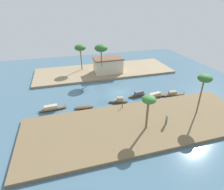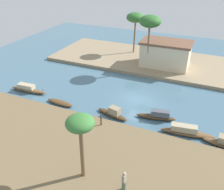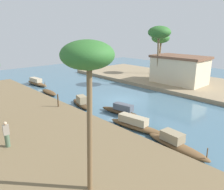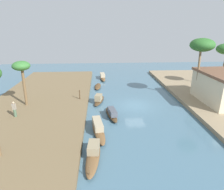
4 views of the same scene
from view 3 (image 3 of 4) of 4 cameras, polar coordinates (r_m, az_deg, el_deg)
name	(u,v)px [view 3 (image 3 of 4)]	position (r m, az deg, el deg)	size (l,w,h in m)	color
river_water	(122,100)	(26.30, 2.46, -1.24)	(61.33, 61.33, 0.00)	#476B7F
riverbank_left	(12,128)	(20.09, -23.76, -7.47)	(36.62, 12.33, 0.48)	brown
riverbank_right	(181,82)	(35.75, 16.75, 3.10)	(36.62, 12.33, 0.48)	#937F60
sampan_downstream_large	(175,143)	(16.31, 15.56, -11.58)	(4.98, 1.40, 1.10)	brown
sampan_open_hull	(49,92)	(29.88, -15.44, 0.69)	(3.60, 1.21, 0.40)	brown
sampan_foreground	(121,110)	(21.80, 2.19, -3.78)	(4.25, 1.59, 1.07)	#47331E
sampan_with_tall_canopy	(81,102)	(24.28, -7.74, -1.84)	(3.98, 1.79, 1.18)	#47331E
sampan_near_left_bank	(37,82)	(35.11, -18.29, 3.02)	(5.14, 1.20, 1.02)	brown
sampan_upstream_small	(136,124)	(18.68, 5.91, -7.29)	(5.27, 1.74, 1.07)	brown
person_on_near_bank	(7,135)	(16.26, -24.79, -9.13)	(0.33, 0.38, 1.73)	#4C664C
mooring_post	(58,100)	(22.97, -13.32, -1.34)	(0.14, 0.14, 1.26)	#4C3823
palm_tree_left_far	(88,59)	(9.42, -6.13, 8.84)	(2.23, 2.23, 6.92)	brown
palm_tree_right_tall	(160,39)	(40.18, 12.01, 13.57)	(2.99, 2.99, 6.78)	brown
palm_tree_right_short	(159,33)	(32.69, 11.74, 14.87)	(3.10, 3.10, 7.84)	#7F6647
riverside_building	(179,69)	(33.63, 16.45, 6.14)	(7.57, 4.74, 3.85)	beige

